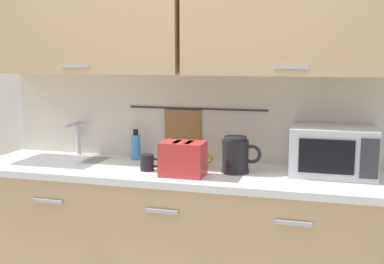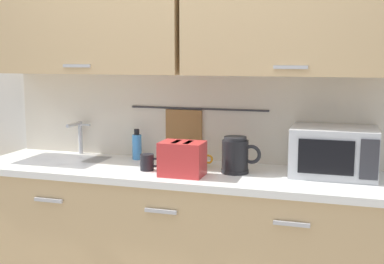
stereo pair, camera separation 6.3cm
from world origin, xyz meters
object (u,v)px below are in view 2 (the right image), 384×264
mug_near_sink (147,162)px  toaster (182,159)px  dish_soap_bottle (137,146)px  microwave (334,152)px  electric_kettle (236,155)px  mug_by_kettle (201,159)px

mug_near_sink → toaster: toaster is taller
dish_soap_bottle → microwave: bearing=-3.9°
electric_kettle → dish_soap_bottle: size_ratio=1.16×
microwave → electric_kettle: microwave is taller
mug_by_kettle → toaster: bearing=-98.5°
mug_near_sink → toaster: (0.23, -0.06, 0.05)m
microwave → mug_by_kettle: bearing=-179.5°
electric_kettle → mug_by_kettle: (-0.23, 0.09, -0.05)m
mug_by_kettle → electric_kettle: bearing=-21.0°
microwave → dish_soap_bottle: microwave is taller
dish_soap_bottle → toaster: dish_soap_bottle is taller
mug_near_sink → mug_by_kettle: size_ratio=1.00×
electric_kettle → mug_near_sink: bearing=-169.5°
electric_kettle → dish_soap_bottle: bearing=165.3°
toaster → mug_by_kettle: size_ratio=2.13×
electric_kettle → toaster: (-0.27, -0.15, -0.01)m
electric_kettle → dish_soap_bottle: (-0.69, 0.18, -0.01)m
dish_soap_bottle → mug_near_sink: dish_soap_bottle is taller
dish_soap_bottle → toaster: 0.53m
mug_near_sink → mug_by_kettle: bearing=34.2°
toaster → microwave: bearing=17.3°
mug_near_sink → toaster: 0.25m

